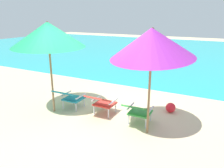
{
  "coord_description": "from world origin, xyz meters",
  "views": [
    {
      "loc": [
        2.8,
        -4.55,
        2.6
      ],
      "look_at": [
        0.0,
        0.67,
        0.75
      ],
      "focal_mm": 35.68,
      "sensor_mm": 36.0,
      "label": 1
    }
  ],
  "objects_px": {
    "lounge_chair_center": "(102,102)",
    "beach_ball": "(171,108)",
    "lounge_chair_left": "(70,97)",
    "lounge_chair_right": "(138,110)",
    "beach_umbrella_right": "(152,43)",
    "beach_umbrella_left": "(48,34)"
  },
  "relations": [
    {
      "from": "lounge_chair_right",
      "to": "beach_umbrella_left",
      "type": "xyz_separation_m",
      "value": [
        -2.38,
        -0.31,
        1.72
      ]
    },
    {
      "from": "lounge_chair_center",
      "to": "lounge_chair_right",
      "type": "bearing_deg",
      "value": -4.2
    },
    {
      "from": "lounge_chair_left",
      "to": "beach_umbrella_right",
      "type": "xyz_separation_m",
      "value": [
        2.37,
        -0.19,
        1.64
      ]
    },
    {
      "from": "lounge_chair_center",
      "to": "beach_ball",
      "type": "relative_size",
      "value": 3.2
    },
    {
      "from": "lounge_chair_right",
      "to": "beach_umbrella_right",
      "type": "distance_m",
      "value": 1.69
    },
    {
      "from": "lounge_chair_left",
      "to": "lounge_chair_center",
      "type": "relative_size",
      "value": 1.02
    },
    {
      "from": "lounge_chair_left",
      "to": "lounge_chair_right",
      "type": "bearing_deg",
      "value": 0.39
    },
    {
      "from": "beach_umbrella_left",
      "to": "beach_ball",
      "type": "xyz_separation_m",
      "value": [
        2.9,
        1.48,
        -1.98
      ]
    },
    {
      "from": "lounge_chair_left",
      "to": "beach_ball",
      "type": "relative_size",
      "value": 3.27
    },
    {
      "from": "lounge_chair_left",
      "to": "lounge_chair_right",
      "type": "relative_size",
      "value": 1.0
    },
    {
      "from": "lounge_chair_left",
      "to": "lounge_chair_center",
      "type": "xyz_separation_m",
      "value": [
        0.99,
        0.09,
        0.0
      ]
    },
    {
      "from": "lounge_chair_left",
      "to": "lounge_chair_right",
      "type": "height_order",
      "value": "same"
    },
    {
      "from": "lounge_chair_left",
      "to": "beach_umbrella_right",
      "type": "bearing_deg",
      "value": -4.63
    },
    {
      "from": "beach_umbrella_right",
      "to": "beach_ball",
      "type": "height_order",
      "value": "beach_umbrella_right"
    },
    {
      "from": "beach_umbrella_left",
      "to": "lounge_chair_right",
      "type": "bearing_deg",
      "value": 7.38
    },
    {
      "from": "beach_umbrella_right",
      "to": "lounge_chair_right",
      "type": "bearing_deg",
      "value": 147.43
    },
    {
      "from": "beach_umbrella_right",
      "to": "beach_ball",
      "type": "xyz_separation_m",
      "value": [
        0.19,
        1.37,
        -1.91
      ]
    },
    {
      "from": "beach_umbrella_left",
      "to": "lounge_chair_center",
      "type": "bearing_deg",
      "value": 16.24
    },
    {
      "from": "lounge_chair_center",
      "to": "beach_umbrella_right",
      "type": "distance_m",
      "value": 2.16
    },
    {
      "from": "beach_umbrella_right",
      "to": "beach_umbrella_left",
      "type": "bearing_deg",
      "value": -177.82
    },
    {
      "from": "lounge_chair_center",
      "to": "beach_umbrella_left",
      "type": "xyz_separation_m",
      "value": [
        -1.33,
        -0.39,
        1.72
      ]
    },
    {
      "from": "beach_umbrella_right",
      "to": "lounge_chair_left",
      "type": "bearing_deg",
      "value": 175.37
    }
  ]
}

